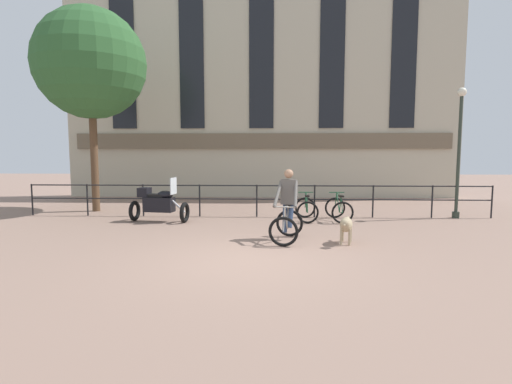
% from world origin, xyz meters
% --- Properties ---
extents(ground_plane, '(60.00, 60.00, 0.00)m').
position_xyz_m(ground_plane, '(0.00, 0.00, 0.00)').
color(ground_plane, '#8E7060').
extents(canal_railing, '(15.05, 0.05, 1.05)m').
position_xyz_m(canal_railing, '(-0.00, 5.20, 0.71)').
color(canal_railing, black).
rests_on(canal_railing, ground_plane).
extents(building_facade, '(18.00, 0.72, 11.78)m').
position_xyz_m(building_facade, '(0.00, 10.99, 5.87)').
color(building_facade, '#BCB299').
rests_on(building_facade, ground_plane).
extents(cyclist_with_bike, '(0.87, 1.27, 1.70)m').
position_xyz_m(cyclist_with_bike, '(0.87, 1.78, 0.76)').
color(cyclist_with_bike, black).
rests_on(cyclist_with_bike, ground_plane).
extents(dog, '(0.42, 0.96, 0.64)m').
position_xyz_m(dog, '(2.20, 1.41, 0.44)').
color(dog, tan).
rests_on(dog, ground_plane).
extents(parked_motorcycle, '(1.82, 0.88, 1.35)m').
position_xyz_m(parked_motorcycle, '(-2.93, 4.15, 0.56)').
color(parked_motorcycle, black).
rests_on(parked_motorcycle, ground_plane).
extents(parked_bicycle_near_lamp, '(0.67, 1.12, 0.86)m').
position_xyz_m(parked_bicycle_near_lamp, '(1.56, 4.54, 0.36)').
color(parked_bicycle_near_lamp, black).
rests_on(parked_bicycle_near_lamp, ground_plane).
extents(parked_bicycle_mid_left, '(0.72, 1.14, 0.86)m').
position_xyz_m(parked_bicycle_mid_left, '(2.55, 4.54, 0.36)').
color(parked_bicycle_mid_left, black).
rests_on(parked_bicycle_mid_left, ground_plane).
extents(street_lamp, '(0.28, 0.28, 4.11)m').
position_xyz_m(street_lamp, '(6.39, 5.21, 2.31)').
color(street_lamp, '#2D382D').
rests_on(street_lamp, ground_plane).
extents(tree_canalside_left, '(3.79, 3.79, 7.05)m').
position_xyz_m(tree_canalside_left, '(-5.80, 6.22, 5.14)').
color(tree_canalside_left, brown).
rests_on(tree_canalside_left, ground_plane).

